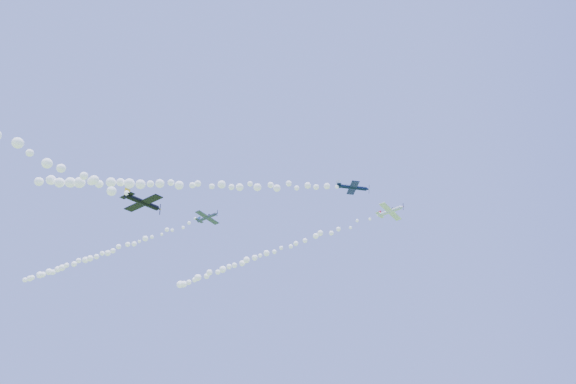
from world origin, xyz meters
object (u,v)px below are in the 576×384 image
(plane_navy, at_px, (353,187))
(plane_black, at_px, (143,202))
(plane_white, at_px, (390,211))
(plane_grey, at_px, (207,217))

(plane_navy, distance_m, plane_black, 50.72)
(plane_white, height_order, plane_navy, plane_navy)
(plane_white, distance_m, plane_navy, 9.93)
(plane_grey, bearing_deg, plane_white, 35.73)
(plane_navy, bearing_deg, plane_black, -141.99)
(plane_white, xyz_separation_m, plane_black, (-31.22, -45.51, -14.68))
(plane_grey, height_order, plane_black, plane_grey)
(plane_white, xyz_separation_m, plane_grey, (-38.23, -13.09, -1.71))
(plane_grey, relative_size, plane_black, 0.91)
(plane_grey, bearing_deg, plane_black, -60.96)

